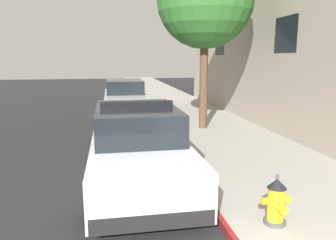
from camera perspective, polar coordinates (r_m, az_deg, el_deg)
name	(u,v)px	position (r m, az deg, el deg)	size (l,w,h in m)	color
ground_plane	(42,131)	(12.87, -21.24, -1.82)	(30.54, 60.00, 0.20)	#232326
sidewalk_pavement	(199,121)	(13.06, 5.46, -0.20)	(3.64, 60.00, 0.14)	#9E9991
curb_painted_edge	(153,123)	(12.69, -2.66, -0.48)	(0.08, 60.00, 0.14)	maroon
police_cruiser	(138,146)	(6.80, -5.36, -4.65)	(1.94, 4.84, 1.68)	white
parked_car_silver_ahead	(125,98)	(15.36, -7.60, 3.94)	(1.94, 4.84, 1.56)	#B2B5BA
fire_hydrant	(276,202)	(5.13, 18.50, -13.48)	(0.44, 0.40, 0.76)	#4C4C51
street_tree	(205,0)	(11.44, 6.58, 20.28)	(3.23, 3.23, 5.94)	brown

